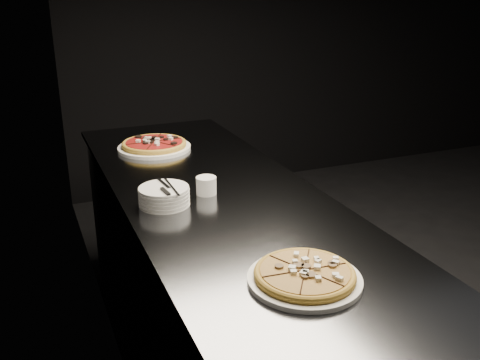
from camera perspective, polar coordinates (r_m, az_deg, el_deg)
name	(u,v)px	position (r m, az deg, el deg)	size (l,w,h in m)	color
wall_left	(116,76)	(1.73, -13.07, 10.78)	(0.02, 5.00, 2.80)	black
wall_back	(348,16)	(5.04, 11.41, 16.76)	(5.00, 0.02, 2.80)	black
counter	(229,308)	(2.17, -1.16, -13.54)	(0.74, 2.44, 0.92)	slate
pizza_mushroom	(305,276)	(1.45, 6.91, -10.08)	(0.31, 0.31, 0.04)	white
pizza_tomato	(154,145)	(2.60, -9.13, 3.70)	(0.35, 0.35, 0.04)	white
plate_stack	(164,196)	(1.93, -8.10, -1.71)	(0.18, 0.18, 0.07)	white
cutlery	(167,188)	(1.91, -7.83, -0.81)	(0.07, 0.19, 0.01)	#B1B4B8
ramekin	(206,185)	(2.01, -3.62, -0.54)	(0.08, 0.08, 0.07)	white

